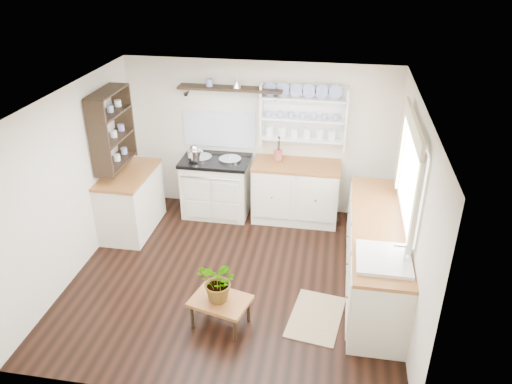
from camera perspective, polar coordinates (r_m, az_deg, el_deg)
floor at (r=6.41m, az=-2.44°, el=-9.64°), size 4.00×3.80×0.01m
wall_back at (r=7.49m, az=0.39°, el=6.20°), size 4.00×0.02×2.30m
wall_right at (r=5.75m, az=17.25°, el=-2.04°), size 0.02×3.80×2.30m
wall_left at (r=6.48m, az=-20.22°, el=0.91°), size 0.02×3.80×2.30m
ceiling at (r=5.35m, az=-2.93°, el=10.45°), size 4.00×3.80×0.01m
window at (r=5.69m, az=17.16°, el=2.37°), size 0.08×1.55×1.22m
aga_cooker at (r=7.59m, az=-4.55°, el=0.70°), size 1.01×0.70×0.93m
back_cabinets at (r=7.44m, az=4.56°, el=0.11°), size 1.27×0.63×0.90m
right_cabinets at (r=6.15m, az=13.49°, el=-7.00°), size 0.62×2.43×0.90m
belfast_sink at (r=5.34m, az=14.23°, el=-8.47°), size 0.55×0.60×0.45m
left_cabinets at (r=7.36m, az=-14.10°, el=-0.98°), size 0.62×1.13×0.90m
plate_rack at (r=7.25m, az=5.48°, el=8.75°), size 1.20×0.22×0.90m
high_shelf at (r=7.21m, az=-2.96°, el=11.67°), size 1.50×0.29×0.16m
left_shelving at (r=6.99m, az=-16.17°, el=7.01°), size 0.28×0.80×1.05m
kettle at (r=7.31m, az=-7.07°, el=4.56°), size 0.19×0.19×0.23m
utensil_crock at (r=7.31m, az=2.52°, el=4.23°), size 0.13×0.13×0.15m
center_table at (r=5.56m, az=-4.11°, el=-12.53°), size 0.71×0.58×0.34m
potted_plant at (r=5.39m, az=-4.21°, el=-10.21°), size 0.56×0.55×0.48m
floor_rug at (r=5.85m, az=6.85°, el=-13.99°), size 0.67×0.92×0.02m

